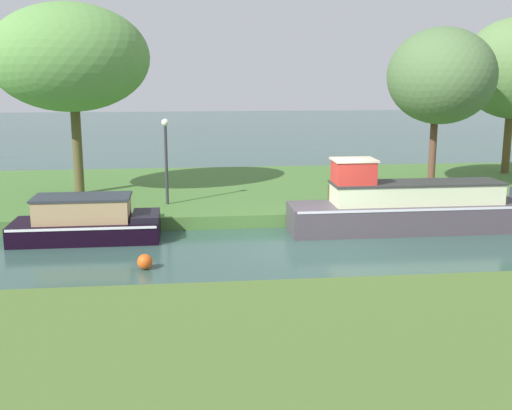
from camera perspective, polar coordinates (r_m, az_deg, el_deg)
name	(u,v)px	position (r m, az deg, el deg)	size (l,w,h in m)	color
ground_plane	(324,244)	(17.48, 6.21, -3.57)	(120.00, 120.00, 0.00)	#33534A
riverbank_far	(285,190)	(24.14, 2.62, 1.33)	(72.00, 10.00, 0.40)	#497534
riverbank_near	(468,406)	(9.45, 18.70, -16.98)	(72.00, 10.00, 0.40)	#4F6C2E
black_barge	(87,222)	(18.32, -15.14, -1.49)	(4.10, 1.67, 1.28)	black
slate_narrowboat	(415,207)	(19.29, 14.24, -0.22)	(7.67, 1.57, 2.21)	#4C434A
willow_tree_left	(69,58)	(22.43, -16.63, 12.70)	(5.36, 4.44, 6.55)	brown
willow_tree_centre	(441,76)	(23.83, 16.45, 11.18)	(3.72, 4.55, 5.85)	brown
lamp_post	(166,151)	(20.59, -8.20, 4.92)	(0.24, 0.24, 2.81)	#333338
mooring_post_near	(330,197)	(20.01, 6.73, 0.72)	(0.14, 0.14, 0.77)	#4E3E20
channel_buoy	(145,262)	(15.42, -10.08, -5.10)	(0.38, 0.38, 0.38)	#E55919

